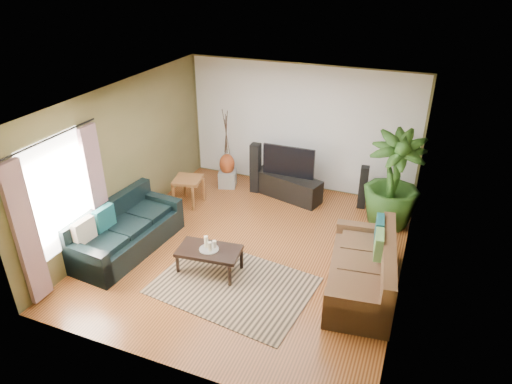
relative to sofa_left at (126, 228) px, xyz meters
The scene contains 28 objects.
floor 2.20m from the sofa_left, 20.77° to the left, with size 5.50×5.50×0.00m, color #9D5528.
ceiling 3.14m from the sofa_left, 20.77° to the left, with size 5.50×5.50×0.00m, color white.
wall_back 4.16m from the sofa_left, 60.12° to the left, with size 5.00×5.00×0.00m, color brown.
wall_front 2.98m from the sofa_left, 44.48° to the right, with size 5.00×5.00×0.00m, color brown.
wall_left 1.29m from the sofa_left, 122.05° to the left, with size 5.50×5.50×0.00m, color brown.
wall_right 4.68m from the sofa_left, ahead, with size 5.50×5.50×0.00m, color brown.
backwall_panel 4.15m from the sofa_left, 60.05° to the left, with size 4.90×4.90×0.00m, color white.
window_pane 1.36m from the sofa_left, 118.88° to the right, with size 1.80×1.80×0.00m, color white.
curtain_near 1.79m from the sofa_left, 104.51° to the right, with size 0.08×0.35×2.20m, color gray.
curtain_far 0.84m from the sofa_left, 168.45° to the right, with size 0.08×0.35×2.20m, color gray.
curtain_rod 2.09m from the sofa_left, 116.17° to the right, with size 0.03×0.03×1.90m, color black.
sofa_left is the anchor object (origin of this frame).
sofa_right 3.98m from the sofa_left, ahead, with size 2.04×0.92×0.85m, color brown.
area_rug 2.17m from the sofa_left, ahead, with size 2.36×1.67×0.01m, color tan.
coffee_table 1.62m from the sofa_left, ahead, with size 1.01×0.55×0.41m, color black.
candle_tray 1.60m from the sofa_left, ahead, with size 0.31×0.31×0.01m, color gray.
candle_tall 1.55m from the sofa_left, ahead, with size 0.06×0.06×0.20m, color white.
candle_mid 1.65m from the sofa_left, ahead, with size 0.06×0.06×0.16m, color beige.
candle_short 1.67m from the sofa_left, ahead, with size 0.06×0.06×0.13m, color #F3E4CD.
tv_stand 3.49m from the sofa_left, 55.50° to the left, with size 1.49×0.45×0.50m, color black.
television 3.53m from the sofa_left, 55.69° to the left, with size 1.10×0.06×0.65m, color black.
speaker_left 3.15m from the sofa_left, 66.82° to the left, with size 0.20×0.22×1.09m, color black.
speaker_right 4.64m from the sofa_left, 40.66° to the left, with size 0.16×0.18×0.90m, color black.
potted_plant 4.86m from the sofa_left, 32.01° to the left, with size 1.03×1.03×1.84m, color #254B19.
plant_pot 4.85m from the sofa_left, 32.01° to the left, with size 0.34×0.34×0.26m, color black.
pedestal 2.95m from the sofa_left, 78.70° to the left, with size 0.37×0.37×0.37m, color gray.
vase 2.94m from the sofa_left, 78.70° to the left, with size 0.33×0.33×0.47m, color maroon.
side_table 1.88m from the sofa_left, 84.97° to the left, with size 0.54×0.54×0.57m, color brown.
Camera 1 is at (2.52, -6.13, 4.60)m, focal length 32.00 mm.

